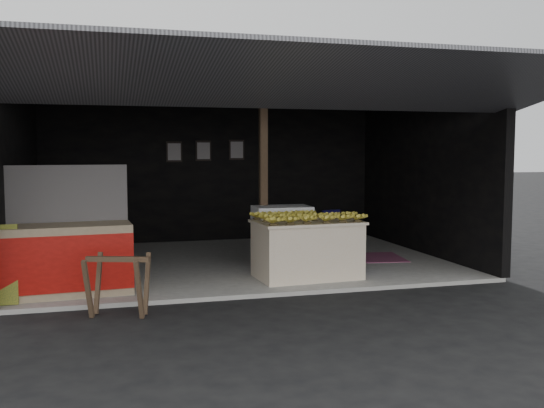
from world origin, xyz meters
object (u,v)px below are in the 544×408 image
object	(u,v)px
white_crate	(282,237)
plastic_chair	(334,229)
neighbor_stall	(67,256)
banana_table	(307,249)
sawhorse	(118,279)
water_barrel	(347,256)

from	to	relation	value
white_crate	plastic_chair	bearing A→B (deg)	36.92
white_crate	neighbor_stall	xyz separation A→B (m)	(-3.20, -0.95, 0.01)
banana_table	white_crate	xyz separation A→B (m)	(-0.15, 0.81, 0.07)
white_crate	sawhorse	distance (m)	3.31
white_crate	plastic_chair	size ratio (longest dim) A/B	1.23
banana_table	plastic_chair	distance (m)	2.03
banana_table	water_barrel	xyz separation A→B (m)	(0.77, 0.33, -0.19)
sawhorse	plastic_chair	world-z (taller)	plastic_chair
banana_table	neighbor_stall	world-z (taller)	neighbor_stall
neighbor_stall	banana_table	bearing A→B (deg)	-1.66
neighbor_stall	white_crate	bearing A→B (deg)	12.48
neighbor_stall	sawhorse	world-z (taller)	neighbor_stall
banana_table	neighbor_stall	xyz separation A→B (m)	(-3.35, -0.14, 0.08)
sawhorse	water_barrel	bearing A→B (deg)	42.27
sawhorse	plastic_chair	size ratio (longest dim) A/B	0.98
sawhorse	plastic_chair	xyz separation A→B (m)	(3.82, 2.97, 0.08)
plastic_chair	white_crate	bearing A→B (deg)	-160.57
neighbor_stall	plastic_chair	size ratio (longest dim) A/B	2.08
banana_table	sawhorse	world-z (taller)	banana_table
banana_table	white_crate	size ratio (longest dim) A/B	1.60
banana_table	water_barrel	bearing A→B (deg)	19.56
neighbor_stall	sawhorse	xyz separation A→B (m)	(0.62, -1.12, -0.11)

